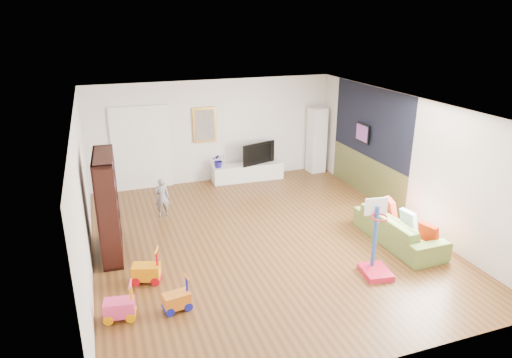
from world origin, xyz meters
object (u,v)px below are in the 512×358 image
object	(u,v)px
bookshelf	(108,206)
basketball_hoop	(379,240)
sofa	(399,229)
media_console	(247,172)

from	to	relation	value
bookshelf	basketball_hoop	size ratio (longest dim) A/B	1.43
bookshelf	sofa	xyz separation A→B (m)	(5.33, -1.42, -0.68)
media_console	sofa	world-z (taller)	sofa
bookshelf	basketball_hoop	world-z (taller)	bookshelf
media_console	sofa	size ratio (longest dim) A/B	0.94
media_console	basketball_hoop	xyz separation A→B (m)	(0.56, -5.33, 0.46)
sofa	basketball_hoop	world-z (taller)	basketball_hoop
bookshelf	sofa	distance (m)	5.56
basketball_hoop	bookshelf	bearing A→B (deg)	159.57
media_console	basketball_hoop	size ratio (longest dim) A/B	1.41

